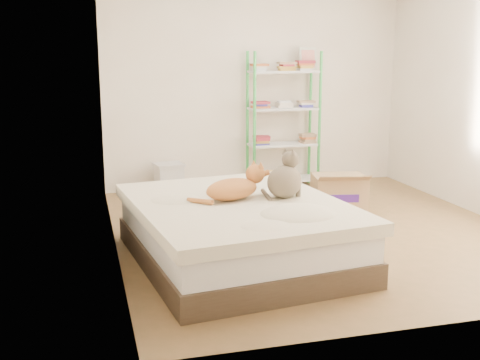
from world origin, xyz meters
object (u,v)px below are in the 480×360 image
object	(u,v)px
bed	(238,231)
grey_cat	(285,175)
cardboard_box	(339,193)
shelf_unit	(284,117)
white_bin	(169,179)
orange_cat	(232,186)

from	to	relation	value
bed	grey_cat	xyz separation A→B (m)	(0.41, 0.01, 0.45)
bed	cardboard_box	xyz separation A→B (m)	(1.47, 1.27, -0.06)
shelf_unit	bed	bearing A→B (deg)	-116.65
bed	white_bin	bearing A→B (deg)	87.62
shelf_unit	cardboard_box	bearing A→B (deg)	-79.85
shelf_unit	white_bin	xyz separation A→B (m)	(-1.46, -0.03, -0.70)
orange_cat	cardboard_box	world-z (taller)	orange_cat
bed	shelf_unit	xyz separation A→B (m)	(1.25, 2.50, 0.64)
orange_cat	shelf_unit	bearing A→B (deg)	41.91
grey_cat	shelf_unit	bearing A→B (deg)	-46.10
orange_cat	cardboard_box	xyz separation A→B (m)	(1.51, 1.21, -0.43)
grey_cat	white_bin	world-z (taller)	grey_cat
shelf_unit	cardboard_box	world-z (taller)	shelf_unit
orange_cat	bed	bearing A→B (deg)	-82.31
grey_cat	cardboard_box	bearing A→B (deg)	-67.59
orange_cat	cardboard_box	bearing A→B (deg)	18.51
shelf_unit	cardboard_box	xyz separation A→B (m)	(0.22, -1.23, -0.70)
bed	grey_cat	bearing A→B (deg)	-5.09
orange_cat	shelf_unit	distance (m)	2.77
cardboard_box	white_bin	xyz separation A→B (m)	(-1.68, 1.20, 0.00)
orange_cat	grey_cat	world-z (taller)	grey_cat
grey_cat	bed	bearing A→B (deg)	64.80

